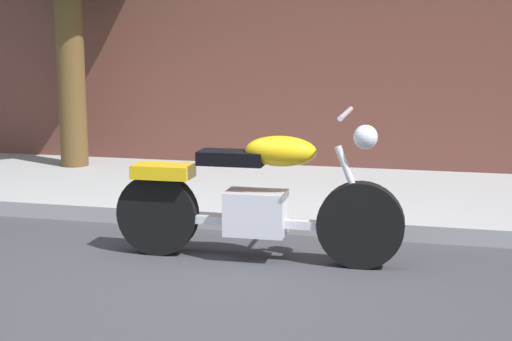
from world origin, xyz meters
name	(u,v)px	position (x,y,z in m)	size (l,w,h in m)	color
ground_plane	(204,287)	(0.00, 0.00, 0.00)	(60.00, 60.00, 0.00)	#38383D
sidewalk	(287,194)	(0.00, 2.73, 0.07)	(24.23, 2.60, 0.14)	#999999
motorcycle	(256,200)	(0.18, 0.66, 0.45)	(2.14, 0.70, 1.12)	black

